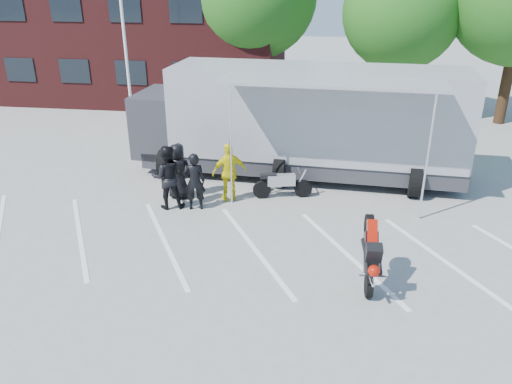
% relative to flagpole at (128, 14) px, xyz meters
% --- Properties ---
extents(ground, '(100.00, 100.00, 0.00)m').
position_rel_flagpole_xyz_m(ground, '(6.24, -10.00, -5.05)').
color(ground, gray).
rests_on(ground, ground).
extents(parking_bay_lines, '(18.09, 13.33, 0.01)m').
position_rel_flagpole_xyz_m(parking_bay_lines, '(6.24, -9.00, -5.05)').
color(parking_bay_lines, white).
rests_on(parking_bay_lines, ground).
extents(office_building, '(18.00, 8.00, 7.00)m').
position_rel_flagpole_xyz_m(office_building, '(-3.76, 8.00, -1.55)').
color(office_building, '#4B1818').
rests_on(office_building, ground).
extents(flagpole, '(1.61, 0.12, 8.00)m').
position_rel_flagpole_xyz_m(flagpole, '(0.00, 0.00, 0.00)').
color(flagpole, white).
rests_on(flagpole, ground).
extents(tree_mid, '(5.44, 5.44, 7.68)m').
position_rel_flagpole_xyz_m(tree_mid, '(11.24, 5.00, -0.11)').
color(tree_mid, '#382314').
rests_on(tree_mid, ground).
extents(transporter_truck, '(12.11, 6.33, 3.76)m').
position_rel_flagpole_xyz_m(transporter_truck, '(7.28, -3.66, -5.05)').
color(transporter_truck, '#919499').
rests_on(transporter_truck, ground).
extents(parked_motorcycle, '(2.01, 1.04, 1.01)m').
position_rel_flagpole_xyz_m(parked_motorcycle, '(6.85, -5.69, -5.05)').
color(parked_motorcycle, '#AAAAAF').
rests_on(parked_motorcycle, ground).
extents(stunt_bike_rider, '(0.81, 1.59, 1.83)m').
position_rel_flagpole_xyz_m(stunt_bike_rider, '(9.20, -10.13, -5.05)').
color(stunt_bike_rider, black).
rests_on(stunt_bike_rider, ground).
extents(spectator_leather_a, '(0.88, 0.58, 1.79)m').
position_rel_flagpole_xyz_m(spectator_leather_a, '(3.63, -6.17, -4.16)').
color(spectator_leather_a, black).
rests_on(spectator_leather_a, ground).
extents(spectator_leather_b, '(0.73, 0.57, 1.77)m').
position_rel_flagpole_xyz_m(spectator_leather_b, '(4.34, -6.89, -4.17)').
color(spectator_leather_b, black).
rests_on(spectator_leather_b, ground).
extents(spectator_leather_c, '(1.12, 0.98, 1.96)m').
position_rel_flagpole_xyz_m(spectator_leather_c, '(3.52, -6.89, -4.07)').
color(spectator_leather_c, black).
rests_on(spectator_leather_c, ground).
extents(spectator_hivis, '(1.17, 0.85, 1.84)m').
position_rel_flagpole_xyz_m(spectator_hivis, '(5.24, -6.10, -4.13)').
color(spectator_hivis, yellow).
rests_on(spectator_hivis, ground).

